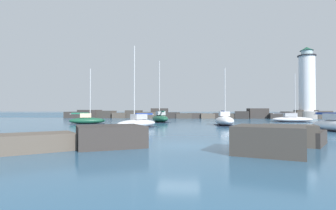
{
  "coord_description": "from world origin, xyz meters",
  "views": [
    {
      "loc": [
        0.83,
        -15.8,
        2.18
      ],
      "look_at": [
        -2.53,
        20.31,
        2.84
      ],
      "focal_mm": 28.0,
      "sensor_mm": 36.0,
      "label": 1
    }
  ],
  "objects_px": {
    "sailboat_moored_1": "(160,118)",
    "sailboat_moored_4": "(225,120)",
    "sailboat_moored_0": "(137,123)",
    "sailboat_moored_3": "(292,119)",
    "sailboat_moored_5": "(87,120)",
    "lighthouse": "(307,87)",
    "sailboat_moored_2": "(336,125)"
  },
  "relations": [
    {
      "from": "sailboat_moored_0",
      "to": "sailboat_moored_1",
      "type": "bearing_deg",
      "value": 86.14
    },
    {
      "from": "sailboat_moored_3",
      "to": "sailboat_moored_4",
      "type": "height_order",
      "value": "sailboat_moored_3"
    },
    {
      "from": "sailboat_moored_0",
      "to": "sailboat_moored_5",
      "type": "bearing_deg",
      "value": 140.79
    },
    {
      "from": "sailboat_moored_3",
      "to": "sailboat_moored_5",
      "type": "xyz_separation_m",
      "value": [
        -33.68,
        -9.23,
        0.04
      ]
    },
    {
      "from": "sailboat_moored_4",
      "to": "sailboat_moored_1",
      "type": "bearing_deg",
      "value": 139.34
    },
    {
      "from": "sailboat_moored_1",
      "to": "sailboat_moored_4",
      "type": "distance_m",
      "value": 13.36
    },
    {
      "from": "sailboat_moored_4",
      "to": "sailboat_moored_5",
      "type": "bearing_deg",
      "value": 174.86
    },
    {
      "from": "lighthouse",
      "to": "sailboat_moored_0",
      "type": "distance_m",
      "value": 50.4
    },
    {
      "from": "sailboat_moored_1",
      "to": "sailboat_moored_0",
      "type": "bearing_deg",
      "value": -93.86
    },
    {
      "from": "sailboat_moored_0",
      "to": "sailboat_moored_3",
      "type": "distance_m",
      "value": 29.56
    },
    {
      "from": "lighthouse",
      "to": "sailboat_moored_3",
      "type": "distance_m",
      "value": 22.78
    },
    {
      "from": "lighthouse",
      "to": "sailboat_moored_0",
      "type": "relative_size",
      "value": 1.79
    },
    {
      "from": "sailboat_moored_2",
      "to": "sailboat_moored_5",
      "type": "bearing_deg",
      "value": 159.99
    },
    {
      "from": "sailboat_moored_4",
      "to": "lighthouse",
      "type": "bearing_deg",
      "value": 51.75
    },
    {
      "from": "lighthouse",
      "to": "sailboat_moored_5",
      "type": "bearing_deg",
      "value": -147.56
    },
    {
      "from": "sailboat_moored_5",
      "to": "sailboat_moored_3",
      "type": "bearing_deg",
      "value": 15.33
    },
    {
      "from": "sailboat_moored_1",
      "to": "sailboat_moored_4",
      "type": "relative_size",
      "value": 1.37
    },
    {
      "from": "sailboat_moored_2",
      "to": "sailboat_moored_3",
      "type": "bearing_deg",
      "value": 81.2
    },
    {
      "from": "sailboat_moored_2",
      "to": "sailboat_moored_5",
      "type": "distance_m",
      "value": 32.49
    },
    {
      "from": "sailboat_moored_1",
      "to": "sailboat_moored_4",
      "type": "bearing_deg",
      "value": -40.66
    },
    {
      "from": "lighthouse",
      "to": "sailboat_moored_3",
      "type": "relative_size",
      "value": 2.05
    },
    {
      "from": "sailboat_moored_5",
      "to": "sailboat_moored_0",
      "type": "bearing_deg",
      "value": -39.21
    },
    {
      "from": "lighthouse",
      "to": "sailboat_moored_0",
      "type": "height_order",
      "value": "lighthouse"
    },
    {
      "from": "lighthouse",
      "to": "sailboat_moored_4",
      "type": "relative_size",
      "value": 2.22
    },
    {
      "from": "sailboat_moored_0",
      "to": "sailboat_moored_3",
      "type": "bearing_deg",
      "value": 35.01
    },
    {
      "from": "sailboat_moored_1",
      "to": "sailboat_moored_2",
      "type": "distance_m",
      "value": 26.94
    },
    {
      "from": "sailboat_moored_0",
      "to": "sailboat_moored_1",
      "type": "xyz_separation_m",
      "value": [
        0.98,
        14.58,
        0.11
      ]
    },
    {
      "from": "sailboat_moored_0",
      "to": "sailboat_moored_5",
      "type": "relative_size",
      "value": 1.15
    },
    {
      "from": "sailboat_moored_5",
      "to": "lighthouse",
      "type": "bearing_deg",
      "value": 32.44
    },
    {
      "from": "sailboat_moored_1",
      "to": "sailboat_moored_4",
      "type": "xyz_separation_m",
      "value": [
        10.13,
        -8.7,
        -0.0
      ]
    },
    {
      "from": "lighthouse",
      "to": "sailboat_moored_2",
      "type": "bearing_deg",
      "value": -109.2
    },
    {
      "from": "sailboat_moored_5",
      "to": "sailboat_moored_2",
      "type": "bearing_deg",
      "value": -20.01
    }
  ]
}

